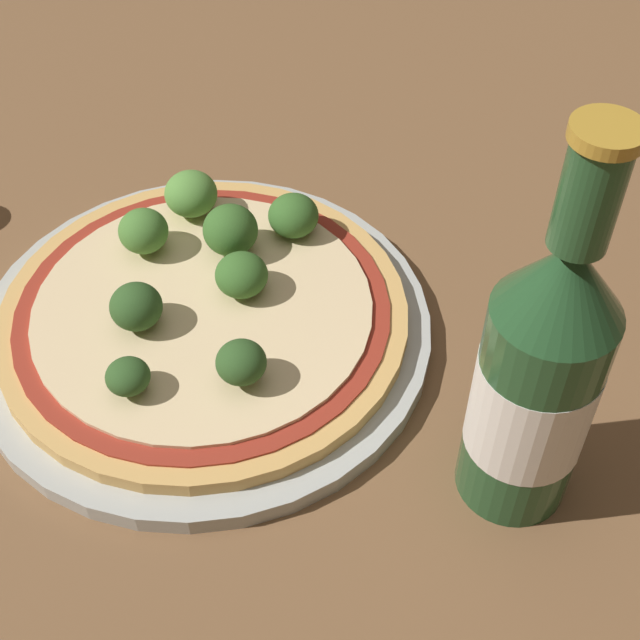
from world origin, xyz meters
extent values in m
plane|color=brown|center=(0.00, 0.00, 0.00)|extent=(3.00, 3.00, 0.00)
cylinder|color=#B2B7B2|center=(0.00, 0.01, 0.01)|extent=(0.29, 0.29, 0.01)
cylinder|color=tan|center=(0.00, 0.01, 0.02)|extent=(0.26, 0.26, 0.01)
cylinder|color=maroon|center=(0.00, 0.01, 0.02)|extent=(0.23, 0.23, 0.00)
cylinder|color=beige|center=(0.00, 0.01, 0.02)|extent=(0.21, 0.21, 0.00)
cylinder|color=#7A9E5B|center=(-0.02, -0.03, 0.03)|extent=(0.01, 0.01, 0.01)
ellipsoid|color=#2D5123|center=(-0.02, -0.03, 0.04)|extent=(0.03, 0.03, 0.03)
cylinder|color=#7A9E5B|center=(-0.01, 0.06, 0.03)|extent=(0.01, 0.01, 0.01)
ellipsoid|color=#386628|center=(-0.01, 0.06, 0.04)|extent=(0.04, 0.04, 0.03)
cylinder|color=#7A9E5B|center=(0.01, 0.03, 0.03)|extent=(0.01, 0.01, 0.01)
ellipsoid|color=#386628|center=(0.01, 0.03, 0.04)|extent=(0.03, 0.03, 0.03)
cylinder|color=#7A9E5B|center=(-0.06, 0.08, 0.03)|extent=(0.01, 0.01, 0.01)
ellipsoid|color=#568E3D|center=(-0.06, 0.08, 0.04)|extent=(0.04, 0.04, 0.03)
cylinder|color=#7A9E5B|center=(0.01, -0.07, 0.03)|extent=(0.01, 0.01, 0.01)
ellipsoid|color=#2D5123|center=(0.01, -0.07, 0.04)|extent=(0.03, 0.03, 0.02)
cylinder|color=#7A9E5B|center=(-0.06, 0.03, 0.03)|extent=(0.01, 0.01, 0.01)
ellipsoid|color=#477A33|center=(-0.06, 0.03, 0.04)|extent=(0.03, 0.03, 0.03)
cylinder|color=#7A9E5B|center=(0.06, -0.03, 0.03)|extent=(0.01, 0.01, 0.01)
ellipsoid|color=#2D5123|center=(0.06, -0.03, 0.04)|extent=(0.03, 0.03, 0.02)
cylinder|color=#7A9E5B|center=(0.01, 0.10, 0.03)|extent=(0.01, 0.01, 0.01)
ellipsoid|color=#386628|center=(0.01, 0.10, 0.04)|extent=(0.03, 0.03, 0.03)
cylinder|color=#234C28|center=(0.21, 0.01, 0.07)|extent=(0.06, 0.06, 0.14)
cylinder|color=silver|center=(0.21, 0.01, 0.07)|extent=(0.06, 0.06, 0.06)
cone|color=#234C28|center=(0.21, 0.01, 0.16)|extent=(0.06, 0.06, 0.04)
cylinder|color=#234C28|center=(0.21, 0.01, 0.20)|extent=(0.03, 0.03, 0.05)
cylinder|color=#B7892D|center=(0.21, 0.01, 0.23)|extent=(0.03, 0.03, 0.01)
camera|label=1|loc=(0.26, -0.28, 0.42)|focal=50.00mm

